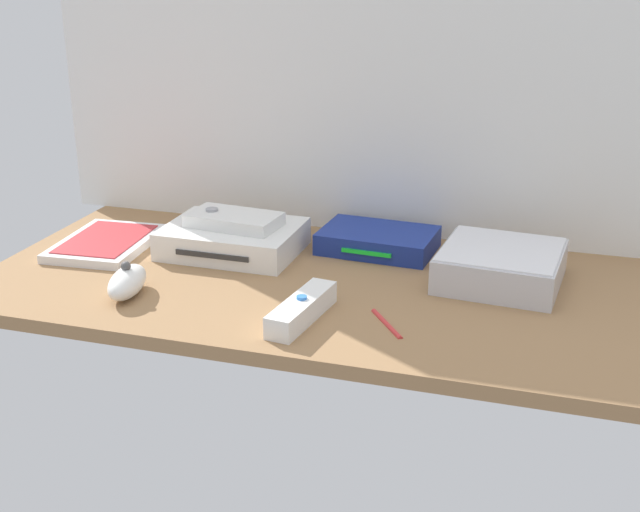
# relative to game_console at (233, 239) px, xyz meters

# --- Properties ---
(ground_plane) EXTENTS (1.00, 0.48, 0.02)m
(ground_plane) POSITION_rel_game_console_xyz_m (0.17, -0.08, -0.03)
(ground_plane) COLOR #936D47
(ground_plane) RESTS_ON ground
(back_wall) EXTENTS (1.10, 0.01, 0.64)m
(back_wall) POSITION_rel_game_console_xyz_m (0.17, 0.17, 0.30)
(back_wall) COLOR white
(back_wall) RESTS_ON ground
(game_console) EXTENTS (0.21, 0.17, 0.04)m
(game_console) POSITION_rel_game_console_xyz_m (0.00, 0.00, 0.00)
(game_console) COLOR white
(game_console) RESTS_ON ground_plane
(mini_computer) EXTENTS (0.18, 0.18, 0.05)m
(mini_computer) POSITION_rel_game_console_xyz_m (0.42, -0.01, 0.00)
(mini_computer) COLOR silver
(mini_computer) RESTS_ON ground_plane
(game_case) EXTENTS (0.15, 0.20, 0.02)m
(game_case) POSITION_rel_game_console_xyz_m (-0.21, -0.04, -0.01)
(game_case) COLOR white
(game_case) RESTS_ON ground_plane
(network_router) EXTENTS (0.19, 0.13, 0.03)m
(network_router) POSITION_rel_game_console_xyz_m (0.22, 0.07, -0.00)
(network_router) COLOR navy
(network_router) RESTS_ON ground_plane
(remote_wand) EXTENTS (0.05, 0.15, 0.03)m
(remote_wand) POSITION_rel_game_console_xyz_m (0.19, -0.21, -0.01)
(remote_wand) COLOR white
(remote_wand) RESTS_ON ground_plane
(remote_nunchuk) EXTENTS (0.06, 0.11, 0.05)m
(remote_nunchuk) POSITION_rel_game_console_xyz_m (-0.07, -0.21, -0.00)
(remote_nunchuk) COLOR white
(remote_nunchuk) RESTS_ON ground_plane
(remote_classic_pad) EXTENTS (0.15, 0.09, 0.02)m
(remote_classic_pad) POSITION_rel_game_console_xyz_m (0.00, 0.00, 0.03)
(remote_classic_pad) COLOR white
(remote_classic_pad) RESTS_ON game_console
(stylus_pen) EXTENTS (0.06, 0.08, 0.01)m
(stylus_pen) POSITION_rel_game_console_xyz_m (0.30, -0.19, -0.02)
(stylus_pen) COLOR red
(stylus_pen) RESTS_ON ground_plane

